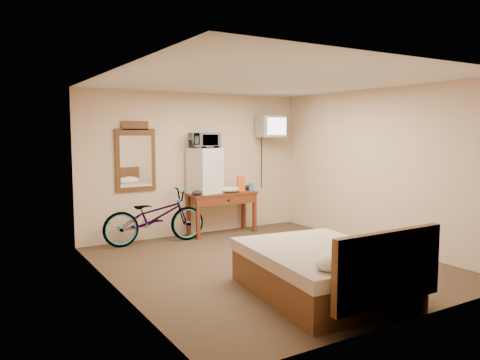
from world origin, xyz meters
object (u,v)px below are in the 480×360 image
Objects in this scene: blue_cup at (251,187)px; mini_fridge at (205,171)px; wall_mirror at (136,157)px; bed at (325,270)px; crt_television at (271,126)px; bicycle at (155,217)px; microwave at (205,140)px; desk at (223,200)px.

mini_fridge is at bearing 171.80° from blue_cup.
mini_fridge is 5.49× the size of blue_cup.
bed is at bearing -76.16° from wall_mirror.
wall_mirror reaches higher than blue_cup.
crt_television reaches higher than bed.
crt_television reaches higher than bicycle.
crt_television is (1.36, -0.04, 0.25)m from microwave.
blue_cup reaches higher than bicycle.
bed is (-0.27, -3.45, -1.38)m from microwave.
wall_mirror reaches higher than microwave.
microwave is 0.24× the size of bed.
desk is 1.66m from crt_television.
microwave is (0.00, 0.00, 0.53)m from mini_fridge.
mini_fridge reaches higher than blue_cup.
wall_mirror is at bearing 178.30° from microwave.
bed is at bearing -109.01° from blue_cup.
bicycle is 3.41m from bed.
blue_cup is at bearing 70.99° from bed.
desk is 1.09× the size of wall_mirror.
bicycle is at bearing -177.65° from desk.
mini_fridge is 0.94m from blue_cup.
wall_mirror is (-1.49, 0.27, 0.78)m from desk.
bed is (0.71, -3.33, -0.14)m from bicycle.
mini_fridge is 0.39× the size of bed.
bicycle is at bearing -178.23° from crt_television.
desk is 0.62× the size of bed.
blue_cup is at bearing -6.45° from desk.
desk is 2.09× the size of crt_television.
bed is (-0.59, -3.39, -0.32)m from desk.
wall_mirror is 1.03m from bicycle.
mini_fridge is 1.63× the size of microwave.
microwave is 1.38m from crt_television.
wall_mirror reaches higher than bicycle.
desk is 2.58× the size of microwave.
crt_television is at bearing 6.38° from microwave.
crt_television is at bearing 64.45° from bed.
microwave is 0.42× the size of wall_mirror.
bed is (-1.15, -3.32, -0.52)m from blue_cup.
mini_fridge is at bearing -79.05° from bicycle.
crt_television is 2.59m from wall_mirror.
microwave is 1.22m from wall_mirror.
wall_mirror reaches higher than bed.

